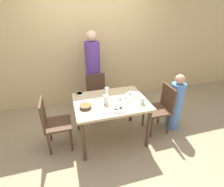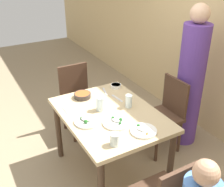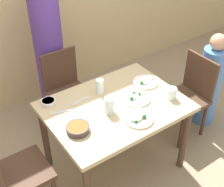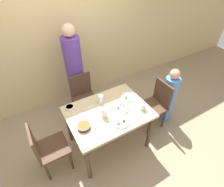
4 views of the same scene
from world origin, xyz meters
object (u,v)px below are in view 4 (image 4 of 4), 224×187
object	(u,v)px
chair_child_spot	(156,104)
person_adult	(75,74)
chair_adult_spot	(84,96)
glass_water_tall	(143,106)
bowl_curry	(84,126)
plate_rice_adult	(121,107)
person_child	(169,97)

from	to	relation	value
chair_child_spot	person_adult	size ratio (longest dim) A/B	0.52
chair_adult_spot	glass_water_tall	xyz separation A→B (m)	(0.51, -0.97, 0.32)
bowl_curry	plate_rice_adult	bearing A→B (deg)	5.98
chair_child_spot	person_child	size ratio (longest dim) A/B	0.82
plate_rice_adult	glass_water_tall	world-z (taller)	glass_water_tall
person_child	glass_water_tall	xyz separation A→B (m)	(-0.76, -0.18, 0.30)
bowl_curry	plate_rice_adult	world-z (taller)	plate_rice_adult
plate_rice_adult	glass_water_tall	bearing A→B (deg)	-32.70
chair_adult_spot	plate_rice_adult	xyz separation A→B (m)	(0.25, -0.80, 0.28)
person_adult	bowl_curry	distance (m)	1.24
person_adult	person_child	distance (m)	1.71
plate_rice_adult	glass_water_tall	xyz separation A→B (m)	(0.26, -0.17, 0.04)
chair_adult_spot	chair_child_spot	bearing A→B (deg)	-39.01
bowl_curry	glass_water_tall	world-z (taller)	glass_water_tall
chair_child_spot	bowl_curry	bearing A→B (deg)	-86.68
chair_child_spot	person_adult	world-z (taller)	person_adult
chair_child_spot	bowl_curry	distance (m)	1.35
person_adult	chair_adult_spot	bearing A→B (deg)	-90.00
chair_child_spot	person_child	xyz separation A→B (m)	(0.29, 0.00, 0.01)
chair_child_spot	person_adult	bearing A→B (deg)	-138.81
bowl_curry	glass_water_tall	xyz separation A→B (m)	(0.86, -0.10, 0.03)
chair_child_spot	bowl_curry	size ratio (longest dim) A/B	4.95
person_child	bowl_curry	bearing A→B (deg)	-177.28
chair_child_spot	bowl_curry	world-z (taller)	chair_child_spot
chair_child_spot	glass_water_tall	size ratio (longest dim) A/B	8.38
chair_adult_spot	bowl_curry	xyz separation A→B (m)	(-0.34, -0.87, 0.29)
person_child	plate_rice_adult	xyz separation A→B (m)	(-1.01, -0.01, 0.27)
chair_adult_spot	plate_rice_adult	bearing A→B (deg)	-72.45
chair_adult_spot	person_adult	bearing A→B (deg)	90.00
plate_rice_adult	person_adult	bearing A→B (deg)	102.69
bowl_curry	glass_water_tall	distance (m)	0.86
person_adult	person_child	world-z (taller)	person_adult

